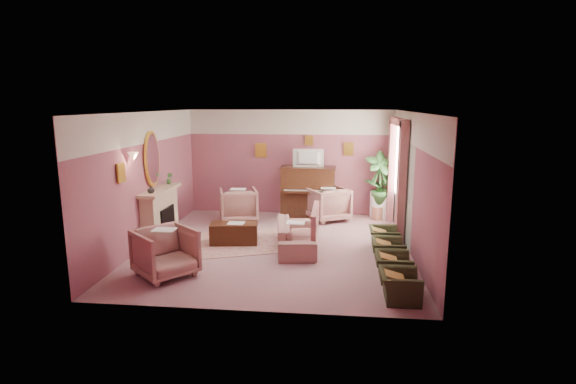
# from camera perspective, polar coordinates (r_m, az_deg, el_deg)

# --- Properties ---
(floor) EXTENTS (5.50, 6.00, 0.01)m
(floor) POSITION_cam_1_polar(r_m,az_deg,el_deg) (9.55, -1.52, -6.93)
(floor) COLOR gray
(floor) RESTS_ON ground
(ceiling) EXTENTS (5.50, 6.00, 0.01)m
(ceiling) POSITION_cam_1_polar(r_m,az_deg,el_deg) (9.07, -1.61, 10.12)
(ceiling) COLOR beige
(ceiling) RESTS_ON wall_back
(wall_back) EXTENTS (5.50, 0.02, 2.80)m
(wall_back) POSITION_cam_1_polar(r_m,az_deg,el_deg) (12.15, 0.32, 3.80)
(wall_back) COLOR #784B67
(wall_back) RESTS_ON floor
(wall_front) EXTENTS (5.50, 0.02, 2.80)m
(wall_front) POSITION_cam_1_polar(r_m,az_deg,el_deg) (6.31, -5.18, -3.31)
(wall_front) COLOR #784B67
(wall_front) RESTS_ON floor
(wall_left) EXTENTS (0.02, 6.00, 2.80)m
(wall_left) POSITION_cam_1_polar(r_m,az_deg,el_deg) (9.95, -17.47, 1.60)
(wall_left) COLOR #784B67
(wall_left) RESTS_ON floor
(wall_right) EXTENTS (0.02, 6.00, 2.80)m
(wall_right) POSITION_cam_1_polar(r_m,az_deg,el_deg) (9.26, 15.57, 1.01)
(wall_right) COLOR #784B67
(wall_right) RESTS_ON floor
(picture_rail_band) EXTENTS (5.50, 0.01, 0.65)m
(picture_rail_band) POSITION_cam_1_polar(r_m,az_deg,el_deg) (12.05, 0.32, 8.87)
(picture_rail_band) COLOR silver
(picture_rail_band) RESTS_ON wall_back
(stripe_panel) EXTENTS (0.01, 3.00, 2.15)m
(stripe_panel) POSITION_cam_1_polar(r_m,az_deg,el_deg) (10.57, 14.27, 0.53)
(stripe_panel) COLOR #A0A79A
(stripe_panel) RESTS_ON wall_right
(fireplace_surround) EXTENTS (0.30, 1.40, 1.10)m
(fireplace_surround) POSITION_cam_1_polar(r_m,az_deg,el_deg) (10.24, -15.92, -2.91)
(fireplace_surround) COLOR tan
(fireplace_surround) RESTS_ON floor
(fireplace_inset) EXTENTS (0.18, 0.72, 0.68)m
(fireplace_inset) POSITION_cam_1_polar(r_m,az_deg,el_deg) (10.24, -15.36, -3.75)
(fireplace_inset) COLOR black
(fireplace_inset) RESTS_ON floor
(fire_ember) EXTENTS (0.06, 0.54, 0.10)m
(fire_ember) POSITION_cam_1_polar(r_m,az_deg,el_deg) (10.27, -15.10, -4.73)
(fire_ember) COLOR #FF492E
(fire_ember) RESTS_ON floor
(mantel_shelf) EXTENTS (0.40, 1.55, 0.07)m
(mantel_shelf) POSITION_cam_1_polar(r_m,az_deg,el_deg) (10.11, -15.94, 0.22)
(mantel_shelf) COLOR tan
(mantel_shelf) RESTS_ON fireplace_surround
(hearth) EXTENTS (0.55, 1.50, 0.02)m
(hearth) POSITION_cam_1_polar(r_m,az_deg,el_deg) (10.31, -14.73, -5.86)
(hearth) COLOR tan
(hearth) RESTS_ON floor
(mirror_frame) EXTENTS (0.04, 0.72, 1.20)m
(mirror_frame) POSITION_cam_1_polar(r_m,az_deg,el_deg) (10.06, -16.89, 4.04)
(mirror_frame) COLOR gold
(mirror_frame) RESTS_ON wall_left
(mirror_glass) EXTENTS (0.01, 0.60, 1.06)m
(mirror_glass) POSITION_cam_1_polar(r_m,az_deg,el_deg) (10.05, -16.76, 4.04)
(mirror_glass) COLOR white
(mirror_glass) RESTS_ON wall_left
(sconce_shade) EXTENTS (0.20, 0.20, 0.16)m
(sconce_shade) POSITION_cam_1_polar(r_m,az_deg,el_deg) (9.05, -19.05, 4.30)
(sconce_shade) COLOR #FFB791
(sconce_shade) RESTS_ON wall_left
(piano) EXTENTS (1.40, 0.60, 1.30)m
(piano) POSITION_cam_1_polar(r_m,az_deg,el_deg) (11.92, 2.55, -0.02)
(piano) COLOR #402214
(piano) RESTS_ON floor
(piano_keyshelf) EXTENTS (1.30, 0.12, 0.06)m
(piano_keyshelf) POSITION_cam_1_polar(r_m,az_deg,el_deg) (11.56, 2.44, -0.01)
(piano_keyshelf) COLOR #402214
(piano_keyshelf) RESTS_ON piano
(piano_keys) EXTENTS (1.20, 0.08, 0.02)m
(piano_keys) POSITION_cam_1_polar(r_m,az_deg,el_deg) (11.56, 2.45, 0.18)
(piano_keys) COLOR silver
(piano_keys) RESTS_ON piano
(piano_top) EXTENTS (1.45, 0.65, 0.04)m
(piano_top) POSITION_cam_1_polar(r_m,az_deg,el_deg) (11.81, 2.58, 3.13)
(piano_top) COLOR #402214
(piano_top) RESTS_ON piano
(television) EXTENTS (0.80, 0.12, 0.48)m
(television) POSITION_cam_1_polar(r_m,az_deg,el_deg) (11.72, 2.58, 4.49)
(television) COLOR black
(television) RESTS_ON piano
(print_back_left) EXTENTS (0.30, 0.03, 0.38)m
(print_back_left) POSITION_cam_1_polar(r_m,az_deg,el_deg) (12.18, -3.46, 5.31)
(print_back_left) COLOR gold
(print_back_left) RESTS_ON wall_back
(print_back_right) EXTENTS (0.26, 0.03, 0.34)m
(print_back_right) POSITION_cam_1_polar(r_m,az_deg,el_deg) (12.01, 7.71, 5.43)
(print_back_right) COLOR gold
(print_back_right) RESTS_ON wall_back
(print_back_mid) EXTENTS (0.22, 0.03, 0.26)m
(print_back_mid) POSITION_cam_1_polar(r_m,az_deg,el_deg) (12.01, 2.69, 6.58)
(print_back_mid) COLOR gold
(print_back_mid) RESTS_ON wall_back
(print_left_wall) EXTENTS (0.03, 0.28, 0.36)m
(print_left_wall) POSITION_cam_1_polar(r_m,az_deg,el_deg) (8.81, -20.43, 2.32)
(print_left_wall) COLOR gold
(print_left_wall) RESTS_ON wall_left
(window_blind) EXTENTS (0.03, 1.40, 1.80)m
(window_blind) POSITION_cam_1_polar(r_m,az_deg,el_deg) (10.72, 14.06, 4.07)
(window_blind) COLOR beige
(window_blind) RESTS_ON wall_right
(curtain_left) EXTENTS (0.16, 0.34, 2.60)m
(curtain_left) POSITION_cam_1_polar(r_m,az_deg,el_deg) (9.87, 14.21, 1.11)
(curtain_left) COLOR #A75C5F
(curtain_left) RESTS_ON floor
(curtain_right) EXTENTS (0.16, 0.34, 2.60)m
(curtain_right) POSITION_cam_1_polar(r_m,az_deg,el_deg) (11.67, 12.97, 2.70)
(curtain_right) COLOR #A75C5F
(curtain_right) RESTS_ON floor
(pelmet) EXTENTS (0.16, 2.20, 0.16)m
(pelmet) POSITION_cam_1_polar(r_m,az_deg,el_deg) (10.64, 13.85, 8.68)
(pelmet) COLOR #A75C5F
(pelmet) RESTS_ON wall_right
(mantel_plant) EXTENTS (0.16, 0.16, 0.28)m
(mantel_plant) POSITION_cam_1_polar(r_m,az_deg,el_deg) (10.58, -14.84, 1.69)
(mantel_plant) COLOR #32682E
(mantel_plant) RESTS_ON mantel_shelf
(mantel_vase) EXTENTS (0.16, 0.16, 0.16)m
(mantel_vase) POSITION_cam_1_polar(r_m,az_deg,el_deg) (9.63, -17.02, 0.29)
(mantel_vase) COLOR silver
(mantel_vase) RESTS_ON mantel_shelf
(area_rug) EXTENTS (2.96, 2.54, 0.01)m
(area_rug) POSITION_cam_1_polar(r_m,az_deg,el_deg) (9.85, -6.34, -6.39)
(area_rug) COLOR tan
(area_rug) RESTS_ON floor
(coffee_table) EXTENTS (1.06, 0.63, 0.45)m
(coffee_table) POSITION_cam_1_polar(r_m,az_deg,el_deg) (9.75, -6.87, -5.23)
(coffee_table) COLOR #381A0C
(coffee_table) RESTS_ON floor
(table_paper) EXTENTS (0.35, 0.28, 0.01)m
(table_paper) POSITION_cam_1_polar(r_m,az_deg,el_deg) (9.68, -6.61, -3.94)
(table_paper) COLOR silver
(table_paper) RESTS_ON coffee_table
(sofa) EXTENTS (0.64, 1.91, 0.77)m
(sofa) POSITION_cam_1_polar(r_m,az_deg,el_deg) (9.34, 0.97, -4.86)
(sofa) COLOR #A9766D
(sofa) RESTS_ON floor
(sofa_throw) EXTENTS (0.10, 1.45, 0.53)m
(sofa_throw) POSITION_cam_1_polar(r_m,az_deg,el_deg) (9.26, 3.45, -3.66)
(sofa_throw) COLOR #A75C5F
(sofa_throw) RESTS_ON sofa
(floral_armchair_left) EXTENTS (0.91, 0.91, 0.95)m
(floral_armchair_left) POSITION_cam_1_polar(r_m,az_deg,el_deg) (11.46, -6.32, -1.44)
(floral_armchair_left) COLOR #A9766D
(floral_armchair_left) RESTS_ON floor
(floral_armchair_right) EXTENTS (0.91, 0.91, 0.95)m
(floral_armchair_right) POSITION_cam_1_polar(r_m,az_deg,el_deg) (11.56, 5.10, -1.30)
(floral_armchair_right) COLOR #A9766D
(floral_armchair_right) RESTS_ON floor
(floral_armchair_front) EXTENTS (0.91, 0.91, 0.95)m
(floral_armchair_front) POSITION_cam_1_polar(r_m,az_deg,el_deg) (8.13, -15.31, -7.13)
(floral_armchair_front) COLOR #A9766D
(floral_armchair_front) RESTS_ON floor
(olive_chair_a) EXTENTS (0.49, 0.69, 0.60)m
(olive_chair_a) POSITION_cam_1_polar(r_m,az_deg,el_deg) (7.21, 14.05, -10.95)
(olive_chair_a) COLOR #333B21
(olive_chair_a) RESTS_ON floor
(olive_chair_b) EXTENTS (0.49, 0.69, 0.60)m
(olive_chair_b) POSITION_cam_1_polar(r_m,az_deg,el_deg) (7.97, 13.25, -8.73)
(olive_chair_b) COLOR #333B21
(olive_chair_b) RESTS_ON floor
(olive_chair_c) EXTENTS (0.49, 0.69, 0.60)m
(olive_chair_c) POSITION_cam_1_polar(r_m,az_deg,el_deg) (8.74, 12.60, -6.90)
(olive_chair_c) COLOR #333B21
(olive_chair_c) RESTS_ON floor
(olive_chair_d) EXTENTS (0.49, 0.69, 0.60)m
(olive_chair_d) POSITION_cam_1_polar(r_m,az_deg,el_deg) (9.52, 12.06, -5.37)
(olive_chair_d) COLOR #333B21
(olive_chair_d) RESTS_ON floor
(side_table) EXTENTS (0.52, 0.52, 0.70)m
(side_table) POSITION_cam_1_polar(r_m,az_deg,el_deg) (11.98, 11.59, -1.65)
(side_table) COLOR white
(side_table) RESTS_ON floor
(side_plant_big) EXTENTS (0.30, 0.30, 0.34)m
(side_plant_big) POSITION_cam_1_polar(r_m,az_deg,el_deg) (11.88, 11.69, 0.80)
(side_plant_big) COLOR #32682E
(side_plant_big) RESTS_ON side_table
(side_plant_small) EXTENTS (0.16, 0.16, 0.28)m
(side_plant_small) POSITION_cam_1_polar(r_m,az_deg,el_deg) (11.80, 12.31, 0.55)
(side_plant_small) COLOR #32682E
(side_plant_small) RESTS_ON side_table
(palm_pot) EXTENTS (0.34, 0.34, 0.34)m
(palm_pot) POSITION_cam_1_polar(r_m,az_deg,el_deg) (11.90, 11.38, -2.62)
(palm_pot) COLOR #A56750
(palm_pot) RESTS_ON floor
(palm_plant) EXTENTS (0.76, 0.76, 1.44)m
(palm_plant) POSITION_cam_1_polar(r_m,az_deg,el_deg) (11.72, 11.55, 1.61)
(palm_plant) COLOR #32682E
(palm_plant) RESTS_ON palm_pot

